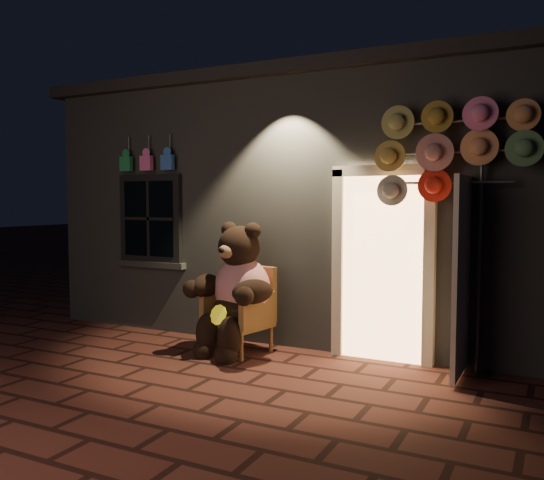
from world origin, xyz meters
The scene contains 5 objects.
ground centered at (0.00, 0.00, 0.00)m, with size 60.00×60.00×0.00m, color #4F251E.
shop_building centered at (0.00, 3.99, 1.74)m, with size 7.30×5.95×3.51m.
wicker_armchair centered at (-0.24, 1.08, 0.50)m, with size 0.80×0.75×1.01m.
teddy_bear centered at (-0.26, 0.95, 0.74)m, with size 1.14×0.99×1.60m.
hat_rack centered at (2.06, 1.28, 2.34)m, with size 1.61×0.22×2.84m.
Camera 1 is at (3.13, -4.82, 1.81)m, focal length 38.00 mm.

